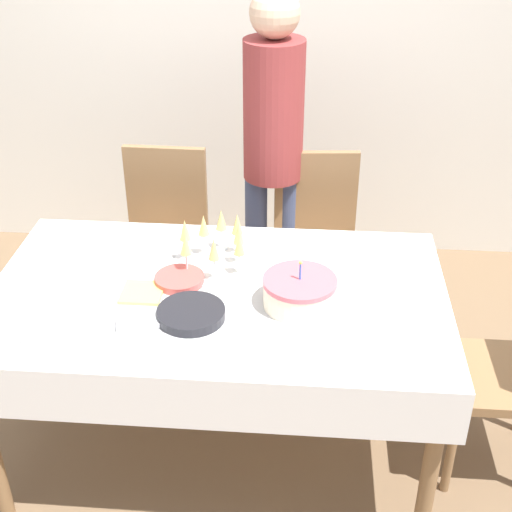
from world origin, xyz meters
The scene contains 13 objects.
ground_plane centered at (0.00, 0.00, 0.00)m, with size 12.00×12.00×0.00m, color brown.
wall_back centered at (0.00, 1.76, 1.35)m, with size 8.00×0.05×2.70m.
dining_table centered at (0.00, 0.00, 0.67)m, with size 1.70×1.01×0.77m.
dining_chair_far_left centered at (-0.37, 0.82, 0.52)m, with size 0.43×0.43×0.95m.
dining_chair_far_right centered at (0.37, 0.82, 0.52)m, with size 0.46×0.46×0.95m.
birthday_cake centered at (0.30, -0.07, 0.83)m, with size 0.26×0.26×0.18m.
champagne_tray centered at (-0.03, 0.19, 0.86)m, with size 0.35×0.35×0.18m.
plate_stack_main centered at (-0.07, -0.18, 0.79)m, with size 0.24×0.24×0.03m.
plate_stack_dessert centered at (-0.15, 0.04, 0.79)m, with size 0.19×0.19×0.03m.
cake_knife centered at (0.33, -0.26, 0.78)m, with size 0.30×0.02×0.00m.
fork_pile centered at (-0.23, -0.24, 0.78)m, with size 0.18×0.10×0.02m.
napkin_pile centered at (-0.27, -0.04, 0.78)m, with size 0.15×0.15×0.01m.
person_standing centered at (0.15, 0.95, 1.02)m, with size 0.28×0.28×1.69m.
Camera 1 is at (0.32, -2.19, 2.23)m, focal length 50.00 mm.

